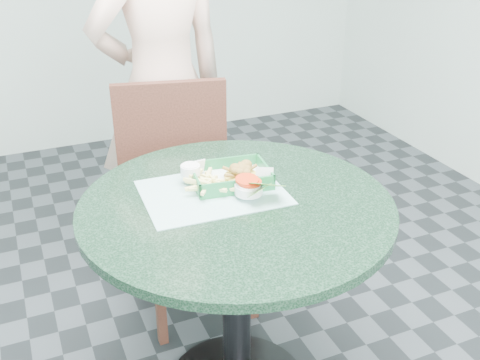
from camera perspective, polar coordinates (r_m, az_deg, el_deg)
name	(u,v)px	position (r m, az deg, el deg)	size (l,w,h in m)	color
cafe_table	(236,254)	(1.78, -0.36, -7.56)	(0.95, 0.95, 0.75)	black
dining_chair	(182,183)	(2.31, -5.91, -0.34)	(0.46, 0.46, 0.93)	#56361B
diner_person	(161,61)	(2.42, -8.05, 11.85)	(0.71, 0.46, 1.94)	beige
placemat	(213,198)	(1.74, -2.76, -1.84)	(0.43, 0.32, 0.00)	#92C4C2
food_basket	(231,184)	(1.78, -0.96, -0.45)	(0.24, 0.17, 0.05)	#1B723A
crab_sandwich	(242,177)	(1.76, 0.18, 0.35)	(0.11, 0.11, 0.07)	gold
fries_pile	(206,185)	(1.73, -3.47, -0.56)	(0.12, 0.13, 0.05)	#FFEE8A
sauce_ramekin	(191,177)	(1.76, -5.03, 0.27)	(0.06, 0.06, 0.03)	white
garnish_cup	(256,191)	(1.69, 1.60, -1.12)	(0.13, 0.12, 0.05)	white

